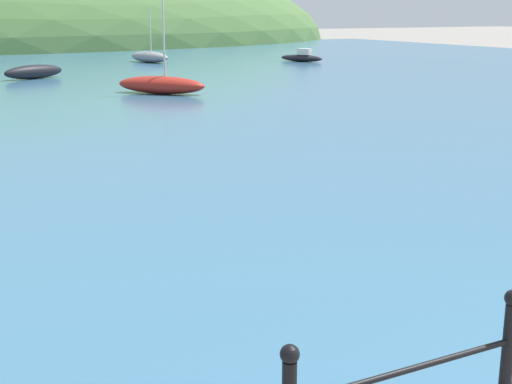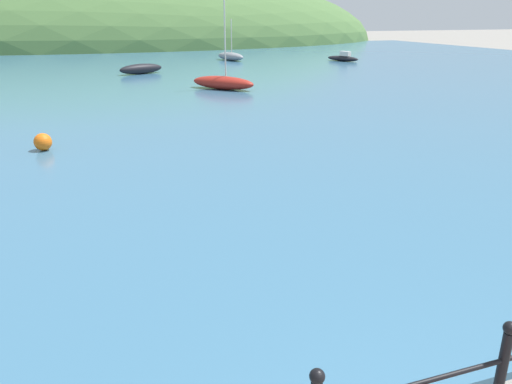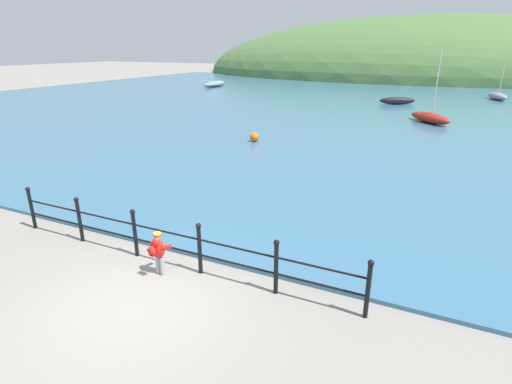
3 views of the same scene
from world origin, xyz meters
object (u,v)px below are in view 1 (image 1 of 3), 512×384
boat_nearest_quay (34,72)px  boat_far_right (302,57)px  boat_white_sailboat (161,84)px  boat_far_left (150,57)px

boat_nearest_quay → boat_far_right: size_ratio=1.02×
boat_nearest_quay → boat_white_sailboat: (3.01, -8.15, 0.03)m
boat_nearest_quay → boat_white_sailboat: size_ratio=0.67×
boat_far_right → boat_far_left: boat_far_left is taller
boat_nearest_quay → boat_white_sailboat: 8.69m
boat_white_sailboat → boat_far_right: bearing=42.0°
boat_white_sailboat → boat_nearest_quay: bearing=110.3°
boat_nearest_quay → boat_far_left: boat_far_left is taller
boat_white_sailboat → boat_far_right: (13.21, 11.91, -0.09)m
boat_white_sailboat → boat_far_left: size_ratio=1.35×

